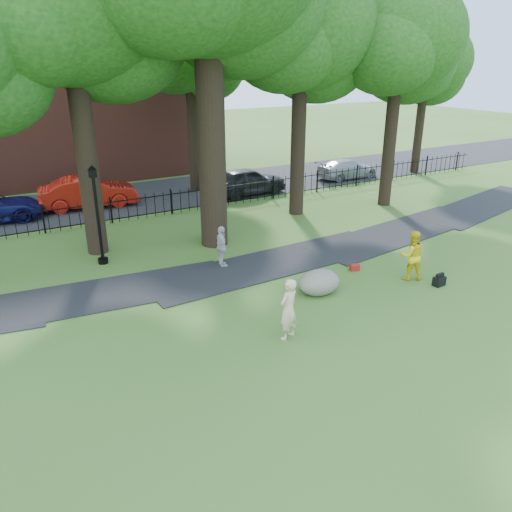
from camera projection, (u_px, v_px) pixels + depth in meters
ground at (312, 311)px, 15.45m from camera, size 120.00×120.00×0.00m
footpath at (273, 263)px, 19.06m from camera, size 36.07×3.85×0.03m
street at (147, 196)px, 28.34m from camera, size 80.00×7.00×0.02m
iron_fence at (171, 202)px, 24.90m from camera, size 44.00×0.04×1.20m
brick_building at (34, 81)px, 30.72m from camera, size 18.00×8.00×12.00m
tree_row at (205, 35)px, 19.45m from camera, size 26.82×7.96×12.42m
woman at (288, 309)px, 13.67m from camera, size 0.76×0.63×1.80m
man at (411, 255)px, 17.40m from camera, size 1.08×0.98×1.80m
pedestrian at (222, 247)px, 18.51m from camera, size 0.54×0.98×1.58m
boulder at (319, 281)px, 16.55m from camera, size 1.73×1.51×0.85m
lamppost at (98, 217)px, 18.41m from camera, size 0.37×0.37×3.77m
backpack at (439, 281)px, 17.16m from camera, size 0.45×0.30×0.32m
red_bag at (355, 267)px, 18.40m from camera, size 0.39×0.32×0.23m
red_sedan at (88, 192)px, 25.94m from camera, size 5.06×2.24×1.62m
grey_car at (247, 181)px, 28.41m from camera, size 4.72×2.07×1.58m
silver_car at (347, 169)px, 32.36m from camera, size 4.25×1.75×1.23m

